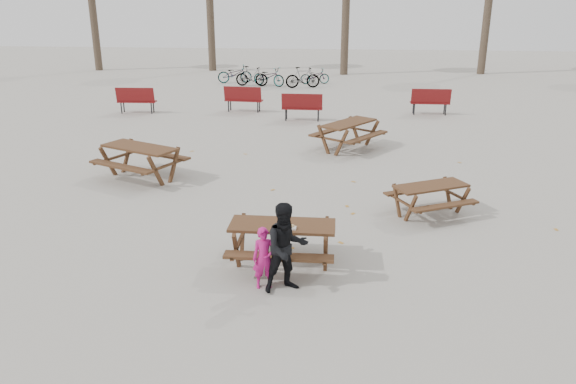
# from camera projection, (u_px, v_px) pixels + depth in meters

# --- Properties ---
(ground) EXTENTS (80.00, 80.00, 0.00)m
(ground) POSITION_uv_depth(u_px,v_px,m) (283.00, 265.00, 9.82)
(ground) COLOR gray
(ground) RESTS_ON ground
(main_picnic_table) EXTENTS (1.80, 1.45, 0.78)m
(main_picnic_table) POSITION_uv_depth(u_px,v_px,m) (282.00, 234.00, 9.62)
(main_picnic_table) COLOR #381F14
(main_picnic_table) RESTS_ON ground
(food_tray) EXTENTS (0.18, 0.11, 0.03)m
(food_tray) POSITION_uv_depth(u_px,v_px,m) (291.00, 228.00, 9.35)
(food_tray) COLOR white
(food_tray) RESTS_ON main_picnic_table
(bread_roll) EXTENTS (0.14, 0.06, 0.05)m
(bread_roll) POSITION_uv_depth(u_px,v_px,m) (291.00, 226.00, 9.34)
(bread_roll) COLOR tan
(bread_roll) RESTS_ON food_tray
(soda_bottle) EXTENTS (0.07, 0.07, 0.17)m
(soda_bottle) POSITION_uv_depth(u_px,v_px,m) (282.00, 223.00, 9.43)
(soda_bottle) COLOR silver
(soda_bottle) RESTS_ON main_picnic_table
(child) EXTENTS (0.42, 0.33, 1.03)m
(child) POSITION_uv_depth(u_px,v_px,m) (264.00, 258.00, 8.91)
(child) COLOR #B6166D
(child) RESTS_ON ground
(adult) EXTENTS (0.89, 0.81, 1.47)m
(adult) POSITION_uv_depth(u_px,v_px,m) (286.00, 248.00, 8.75)
(adult) COLOR black
(adult) RESTS_ON ground
(picnic_table_east) EXTENTS (1.96, 1.83, 0.67)m
(picnic_table_east) POSITION_uv_depth(u_px,v_px,m) (430.00, 200.00, 11.93)
(picnic_table_east) COLOR #381F14
(picnic_table_east) RESTS_ON ground
(picnic_table_north) EXTENTS (2.46, 2.28, 0.85)m
(picnic_table_north) POSITION_uv_depth(u_px,v_px,m) (141.00, 163.00, 14.24)
(picnic_table_north) COLOR #381F14
(picnic_table_north) RESTS_ON ground
(picnic_table_far) EXTENTS (2.39, 2.48, 0.83)m
(picnic_table_far) POSITION_uv_depth(u_px,v_px,m) (348.00, 136.00, 16.94)
(picnic_table_far) COLOR #381F14
(picnic_table_far) RESTS_ON ground
(park_bench_row) EXTENTS (13.02, 2.05, 1.03)m
(park_bench_row) POSITION_uv_depth(u_px,v_px,m) (277.00, 102.00, 21.73)
(park_bench_row) COLOR maroon
(park_bench_row) RESTS_ON ground
(bicycle_row) EXTENTS (5.95, 2.27, 1.03)m
(bicycle_row) POSITION_uv_depth(u_px,v_px,m) (271.00, 76.00, 28.70)
(bicycle_row) COLOR black
(bicycle_row) RESTS_ON ground
(fallen_leaves) EXTENTS (11.00, 11.00, 0.01)m
(fallen_leaves) POSITION_uv_depth(u_px,v_px,m) (318.00, 213.00, 12.12)
(fallen_leaves) COLOR #AF762A
(fallen_leaves) RESTS_ON ground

